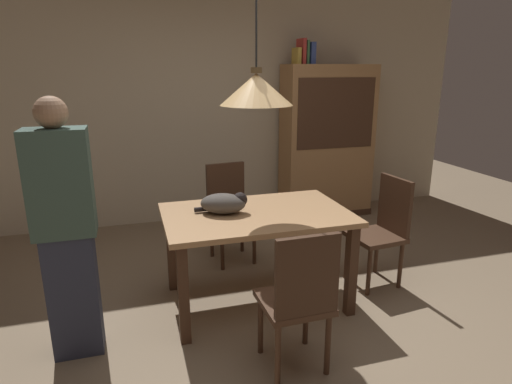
{
  "coord_description": "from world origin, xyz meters",
  "views": [
    {
      "loc": [
        -0.98,
        -2.51,
        1.8
      ],
      "look_at": [
        -0.04,
        0.67,
        0.85
      ],
      "focal_mm": 30.31,
      "sensor_mm": 36.0,
      "label": 1
    }
  ],
  "objects_px": {
    "dining_table": "(256,225)",
    "book_blue_wide": "(310,53)",
    "hutch_bookcase": "(327,145)",
    "book_green_slim": "(305,52)",
    "pendant_lamp": "(256,89)",
    "chair_far_back": "(229,208)",
    "cat_sleeping": "(225,203)",
    "chair_near_front": "(299,296)",
    "chair_right_side": "(383,226)",
    "book_red_tall": "(301,51)",
    "book_yellow_short": "(296,56)",
    "person_standing": "(66,232)"
  },
  "relations": [
    {
      "from": "dining_table",
      "to": "book_blue_wide",
      "type": "height_order",
      "value": "book_blue_wide"
    },
    {
      "from": "hutch_bookcase",
      "to": "book_green_slim",
      "type": "distance_m",
      "value": 1.14
    },
    {
      "from": "hutch_bookcase",
      "to": "book_green_slim",
      "type": "relative_size",
      "value": 7.12
    },
    {
      "from": "dining_table",
      "to": "pendant_lamp",
      "type": "height_order",
      "value": "pendant_lamp"
    },
    {
      "from": "book_green_slim",
      "to": "book_blue_wide",
      "type": "relative_size",
      "value": 1.08
    },
    {
      "from": "chair_far_back",
      "to": "book_blue_wide",
      "type": "bearing_deg",
      "value": 38.93
    },
    {
      "from": "cat_sleeping",
      "to": "hutch_bookcase",
      "type": "distance_m",
      "value": 2.47
    },
    {
      "from": "book_green_slim",
      "to": "book_blue_wide",
      "type": "height_order",
      "value": "book_green_slim"
    },
    {
      "from": "chair_near_front",
      "to": "pendant_lamp",
      "type": "bearing_deg",
      "value": 90.11
    },
    {
      "from": "chair_right_side",
      "to": "hutch_bookcase",
      "type": "bearing_deg",
      "value": 79.77
    },
    {
      "from": "chair_right_side",
      "to": "book_green_slim",
      "type": "xyz_separation_m",
      "value": [
        0.01,
        1.84,
        1.47
      ]
    },
    {
      "from": "chair_near_front",
      "to": "pendant_lamp",
      "type": "distance_m",
      "value": 1.45
    },
    {
      "from": "hutch_bookcase",
      "to": "dining_table",
      "type": "bearing_deg",
      "value": -128.3
    },
    {
      "from": "chair_far_back",
      "to": "book_red_tall",
      "type": "height_order",
      "value": "book_red_tall"
    },
    {
      "from": "chair_far_back",
      "to": "chair_near_front",
      "type": "distance_m",
      "value": 1.76
    },
    {
      "from": "chair_near_front",
      "to": "cat_sleeping",
      "type": "relative_size",
      "value": 2.28
    },
    {
      "from": "pendant_lamp",
      "to": "dining_table",
      "type": "bearing_deg",
      "value": -63.43
    },
    {
      "from": "chair_right_side",
      "to": "book_blue_wide",
      "type": "relative_size",
      "value": 3.88
    },
    {
      "from": "chair_far_back",
      "to": "pendant_lamp",
      "type": "distance_m",
      "value": 1.45
    },
    {
      "from": "chair_right_side",
      "to": "book_yellow_short",
      "type": "relative_size",
      "value": 4.65
    },
    {
      "from": "dining_table",
      "to": "chair_far_back",
      "type": "height_order",
      "value": "chair_far_back"
    },
    {
      "from": "cat_sleeping",
      "to": "book_yellow_short",
      "type": "bearing_deg",
      "value": 54.86
    },
    {
      "from": "dining_table",
      "to": "cat_sleeping",
      "type": "height_order",
      "value": "cat_sleeping"
    },
    {
      "from": "cat_sleeping",
      "to": "pendant_lamp",
      "type": "xyz_separation_m",
      "value": [
        0.23,
        -0.05,
        0.84
      ]
    },
    {
      "from": "chair_far_back",
      "to": "chair_near_front",
      "type": "relative_size",
      "value": 1.0
    },
    {
      "from": "chair_near_front",
      "to": "pendant_lamp",
      "type": "xyz_separation_m",
      "value": [
        -0.0,
        0.88,
        1.15
      ]
    },
    {
      "from": "chair_right_side",
      "to": "chair_near_front",
      "type": "height_order",
      "value": "same"
    },
    {
      "from": "chair_right_side",
      "to": "book_blue_wide",
      "type": "xyz_separation_m",
      "value": [
        0.07,
        1.84,
        1.46
      ]
    },
    {
      "from": "book_red_tall",
      "to": "chair_far_back",
      "type": "bearing_deg",
      "value": -138.46
    },
    {
      "from": "book_blue_wide",
      "to": "book_red_tall",
      "type": "bearing_deg",
      "value": 180.0
    },
    {
      "from": "cat_sleeping",
      "to": "person_standing",
      "type": "xyz_separation_m",
      "value": [
        -1.07,
        -0.33,
        0.01
      ]
    },
    {
      "from": "dining_table",
      "to": "book_red_tall",
      "type": "height_order",
      "value": "book_red_tall"
    },
    {
      "from": "book_green_slim",
      "to": "book_blue_wide",
      "type": "bearing_deg",
      "value": 0.0
    },
    {
      "from": "chair_right_side",
      "to": "pendant_lamp",
      "type": "distance_m",
      "value": 1.61
    },
    {
      "from": "hutch_bookcase",
      "to": "book_yellow_short",
      "type": "relative_size",
      "value": 9.25
    },
    {
      "from": "book_yellow_short",
      "to": "person_standing",
      "type": "bearing_deg",
      "value": -137.6
    },
    {
      "from": "book_yellow_short",
      "to": "book_green_slim",
      "type": "relative_size",
      "value": 0.77
    },
    {
      "from": "chair_far_back",
      "to": "pendant_lamp",
      "type": "xyz_separation_m",
      "value": [
        0.01,
        -0.88,
        1.15
      ]
    },
    {
      "from": "chair_right_side",
      "to": "book_green_slim",
      "type": "height_order",
      "value": "book_green_slim"
    },
    {
      "from": "cat_sleeping",
      "to": "chair_right_side",
      "type": "bearing_deg",
      "value": -1.85
    },
    {
      "from": "chair_near_front",
      "to": "book_green_slim",
      "type": "xyz_separation_m",
      "value": [
        1.14,
        2.73,
        1.47
      ]
    },
    {
      "from": "dining_table",
      "to": "chair_right_side",
      "type": "relative_size",
      "value": 1.51
    },
    {
      "from": "cat_sleeping",
      "to": "book_green_slim",
      "type": "height_order",
      "value": "book_green_slim"
    },
    {
      "from": "pendant_lamp",
      "to": "hutch_bookcase",
      "type": "height_order",
      "value": "pendant_lamp"
    },
    {
      "from": "chair_far_back",
      "to": "person_standing",
      "type": "relative_size",
      "value": 0.56
    },
    {
      "from": "pendant_lamp",
      "to": "book_yellow_short",
      "type": "bearing_deg",
      "value": 60.85
    },
    {
      "from": "dining_table",
      "to": "hutch_bookcase",
      "type": "height_order",
      "value": "hutch_bookcase"
    },
    {
      "from": "cat_sleeping",
      "to": "hutch_bookcase",
      "type": "relative_size",
      "value": 0.22
    },
    {
      "from": "book_red_tall",
      "to": "chair_right_side",
      "type": "bearing_deg",
      "value": -88.8
    },
    {
      "from": "chair_right_side",
      "to": "book_red_tall",
      "type": "bearing_deg",
      "value": 91.2
    }
  ]
}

